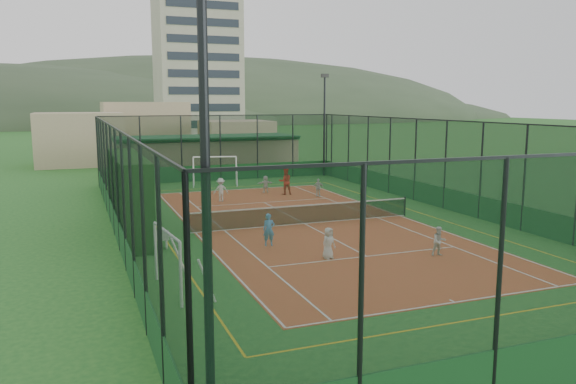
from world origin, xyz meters
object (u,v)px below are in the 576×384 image
Objects in this scene: child_near_right at (439,241)px; white_bench at (150,239)px; apartment_tower at (197,54)px; futsal_goal_far at (215,171)px; child_near_left at (329,243)px; coach at (285,181)px; child_far_left at (221,190)px; child_far_back at (266,184)px; floodlight_sw at (207,221)px; clubhouse at (206,154)px; floodlight_ne at (324,125)px; child_near_mid at (269,230)px; child_far_right at (318,188)px; futsal_goal_near at (167,262)px.

white_bench is at bearing 162.21° from child_near_right.
futsal_goal_far is (-13.03, -67.40, -13.97)m from apartment_tower.
coach is (3.79, 14.85, 0.26)m from child_near_left.
apartment_tower reaches higher than child_far_left.
child_near_left reaches higher than child_far_back.
child_near_left is at bearing -98.74° from apartment_tower.
floodlight_sw is 0.54× the size of clubhouse.
floodlight_ne reaches higher than child_near_right.
floodlight_ne is at bearing 84.59° from child_near_right.
coach is (5.29, 12.13, 0.18)m from child_near_mid.
clubhouse is at bearing 77.44° from floodlight_sw.
clubhouse is at bearing -96.89° from child_far_left.
floodlight_ne reaches higher than white_bench.
clubhouse is 8.74× the size of coach.
child_near_right reaches higher than child_far_right.
child_far_left reaches higher than child_near_right.
floodlight_ne is at bearing -92.98° from apartment_tower.
child_far_right is (-8.06, -74.79, -14.41)m from apartment_tower.
child_near_left is (-13.55, -88.13, -14.38)m from apartment_tower.
white_bench is at bearing 63.38° from child_far_left.
child_near_mid is (-1.50, 2.72, 0.07)m from child_near_left.
coach is (10.04, 10.86, 0.46)m from white_bench.
futsal_goal_far is 6.74m from coach.
child_far_right is (6.28, -0.49, -0.14)m from child_far_left.
child_near_mid is 12.72m from child_far_right.
child_near_left is 15.32m from coach.
floodlight_sw is 9.29m from futsal_goal_near.
floodlight_ne reaches higher than child_near_left.
floodlight_sw and floodlight_ne have the same top height.
apartment_tower is 93.12m from futsal_goal_near.
child_near_mid is 14.09m from child_far_back.
floodlight_sw is 101.31m from apartment_tower.
coach is at bearing 100.07° from child_near_right.
apartment_tower is at bearing 78.20° from floodlight_sw.
floodlight_ne is 66.39m from apartment_tower.
child_near_right is (-5.90, -23.92, -3.53)m from floodlight_ne.
floodlight_sw reaches higher than child_far_left.
futsal_goal_far reaches higher than white_bench.
child_far_back is (2.85, 16.12, -0.05)m from child_near_left.
floodlight_ne is 10.47m from clubhouse.
futsal_goal_near reaches higher than child_far_right.
coach is (10.84, 25.31, -3.25)m from floodlight_sw.
child_near_left is 1.08× the size of child_far_back.
child_far_back is at bearing -137.81° from floodlight_ne.
coach is at bearing -128.87° from floodlight_ne.
clubhouse is at bearing 92.72° from child_near_mid.
child_near_left reaches higher than white_bench.
clubhouse is at bearing 86.94° from white_bench.
child_near_mid is (4.75, -1.27, 0.28)m from white_bench.
child_far_left is at bearing -99.29° from clubhouse.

